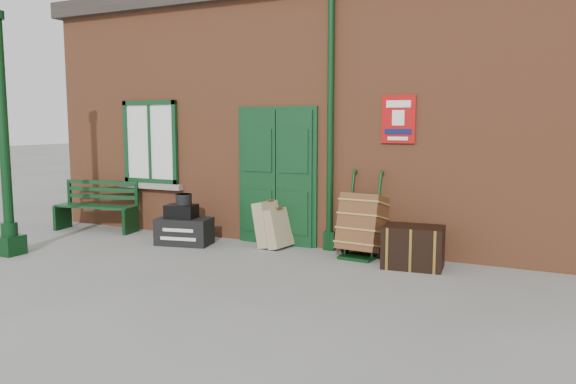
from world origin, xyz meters
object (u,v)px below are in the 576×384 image
Objects in this scene: houdini_trunk at (184,231)px; dark_trunk at (413,247)px; bench at (98,205)px; porter_trolley at (362,225)px.

dark_trunk is at bearing -9.43° from houdini_trunk.
houdini_trunk is 1.09× the size of dark_trunk.
dark_trunk is (5.95, -0.13, -0.19)m from bench.
houdini_trunk is 3.76m from dark_trunk.
dark_trunk is at bearing -13.94° from porter_trolley.
porter_trolley is at bearing -7.29° from bench.
houdini_trunk is at bearing 176.82° from dark_trunk.
houdini_trunk is 0.69× the size of porter_trolley.
houdini_trunk is (2.19, -0.30, -0.26)m from bench.
bench is at bearing 172.98° from dark_trunk.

